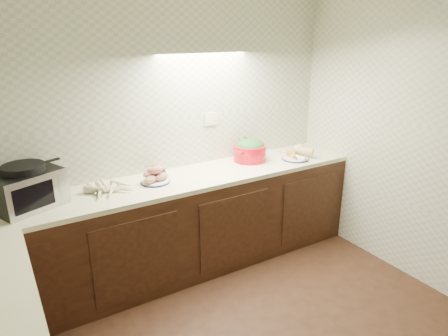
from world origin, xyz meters
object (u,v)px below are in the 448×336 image
veg_plate (297,153)px  sweet_potato_plate (155,177)px  parsnip_pile (113,187)px  dutch_oven (250,150)px  toaster_oven (27,188)px  onion_bowl (157,172)px

veg_plate → sweet_potato_plate: bearing=176.3°
parsnip_pile → dutch_oven: bearing=2.6°
dutch_oven → sweet_potato_plate: bearing=162.7°
toaster_oven → dutch_oven: toaster_oven is taller
onion_bowl → veg_plate: 1.44m
parsnip_pile → onion_bowl: bearing=13.8°
sweet_potato_plate → onion_bowl: sweet_potato_plate is taller
sweet_potato_plate → dutch_oven: 1.03m
onion_bowl → veg_plate: bearing=-8.4°
toaster_oven → parsnip_pile: 0.63m
toaster_oven → parsnip_pile: (0.61, 0.00, -0.12)m
sweet_potato_plate → toaster_oven: bearing=179.3°
parsnip_pile → sweet_potato_plate: sweet_potato_plate is taller
onion_bowl → dutch_oven: size_ratio=0.38×
toaster_oven → veg_plate: size_ratio=1.60×
sweet_potato_plate → onion_bowl: (0.06, 0.11, -0.01)m
toaster_oven → sweet_potato_plate: toaster_oven is taller
dutch_oven → toaster_oven: bearing=160.3°
toaster_oven → veg_plate: bearing=-25.3°
sweet_potato_plate → veg_plate: 1.49m
parsnip_pile → onion_bowl: 0.43m
toaster_oven → dutch_oven: bearing=-21.0°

